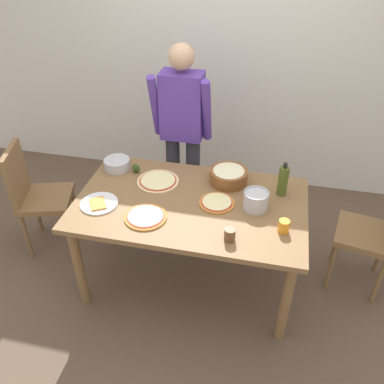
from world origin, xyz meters
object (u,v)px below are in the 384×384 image
at_px(person_cook, 182,127).
at_px(mixing_bowl_steel, 117,164).
at_px(pizza_cooked_on_tray, 146,217).
at_px(dining_table, 190,212).
at_px(olive_oil_bottle, 283,181).
at_px(pizza_raw_on_board, 158,181).
at_px(popcorn_bowl, 229,175).
at_px(chair_wooden_left, 35,193).
at_px(chair_wooden_right, 377,230).
at_px(pizza_second_cooked, 217,202).
at_px(plate_with_slice, 99,203).
at_px(cup_small_brown, 230,235).
at_px(avocado, 136,168).
at_px(cup_orange, 284,226).
at_px(steel_pot, 256,200).

xyz_separation_m(person_cook, mixing_bowl_steel, (-0.41, -0.46, -0.14)).
bearing_deg(pizza_cooked_on_tray, dining_table, 42.98).
relative_size(dining_table, olive_oil_bottle, 6.25).
bearing_deg(pizza_cooked_on_tray, pizza_raw_on_board, 95.40).
height_order(popcorn_bowl, mixing_bowl_steel, popcorn_bowl).
bearing_deg(chair_wooden_left, dining_table, -5.51).
relative_size(chair_wooden_right, pizza_second_cooked, 3.85).
bearing_deg(pizza_raw_on_board, plate_with_slice, -132.00).
xyz_separation_m(dining_table, pizza_second_cooked, (0.18, 0.02, 0.10)).
height_order(pizza_second_cooked, cup_small_brown, cup_small_brown).
bearing_deg(plate_with_slice, chair_wooden_right, 12.15).
bearing_deg(plate_with_slice, mixing_bowl_steel, 95.36).
height_order(olive_oil_bottle, avocado, olive_oil_bottle).
xyz_separation_m(pizza_raw_on_board, mixing_bowl_steel, (-0.36, 0.11, 0.03)).
bearing_deg(plate_with_slice, pizza_raw_on_board, 48.00).
distance_m(chair_wooden_left, pizza_second_cooked, 1.52).
bearing_deg(pizza_second_cooked, chair_wooden_left, 175.96).
bearing_deg(cup_orange, pizza_raw_on_board, 158.88).
height_order(pizza_cooked_on_tray, popcorn_bowl, popcorn_bowl).
relative_size(dining_table, steel_pot, 9.22).
xyz_separation_m(dining_table, person_cook, (-0.24, 0.76, 0.27)).
bearing_deg(steel_pot, pizza_raw_on_board, 167.98).
bearing_deg(olive_oil_bottle, person_cook, 148.65).
bearing_deg(olive_oil_bottle, plate_with_slice, -161.70).
bearing_deg(chair_wooden_right, steel_pot, -166.03).
bearing_deg(pizza_second_cooked, chair_wooden_right, 11.32).
bearing_deg(pizza_second_cooked, cup_orange, -22.82).
distance_m(pizza_raw_on_board, cup_small_brown, 0.80).
height_order(mixing_bowl_steel, cup_orange, cup_orange).
distance_m(popcorn_bowl, cup_small_brown, 0.64).
distance_m(chair_wooden_right, mixing_bowl_steel, 1.99).
xyz_separation_m(chair_wooden_right, mixing_bowl_steel, (-1.97, 0.05, 0.26)).
bearing_deg(plate_with_slice, chair_wooden_left, 157.50).
height_order(popcorn_bowl, steel_pot, steel_pot).
relative_size(person_cook, steel_pot, 9.34).
height_order(mixing_bowl_steel, cup_small_brown, cup_small_brown).
xyz_separation_m(person_cook, olive_oil_bottle, (0.85, -0.52, -0.07)).
height_order(olive_oil_bottle, cup_small_brown, olive_oil_bottle).
height_order(pizza_cooked_on_tray, olive_oil_bottle, olive_oil_bottle).
distance_m(popcorn_bowl, mixing_bowl_steel, 0.87).
bearing_deg(chair_wooden_right, mixing_bowl_steel, 178.53).
xyz_separation_m(chair_wooden_left, plate_with_slice, (0.71, -0.29, 0.23)).
relative_size(pizza_cooked_on_tray, pizza_second_cooked, 1.15).
relative_size(pizza_raw_on_board, avocado, 4.47).
relative_size(pizza_second_cooked, olive_oil_bottle, 0.96).
xyz_separation_m(dining_table, chair_wooden_right, (1.32, 0.25, -0.13)).
height_order(person_cook, cup_small_brown, person_cook).
xyz_separation_m(dining_table, pizza_raw_on_board, (-0.29, 0.19, 0.10)).
xyz_separation_m(mixing_bowl_steel, cup_small_brown, (0.98, -0.63, 0.00)).
bearing_deg(mixing_bowl_steel, steel_pot, -13.73).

